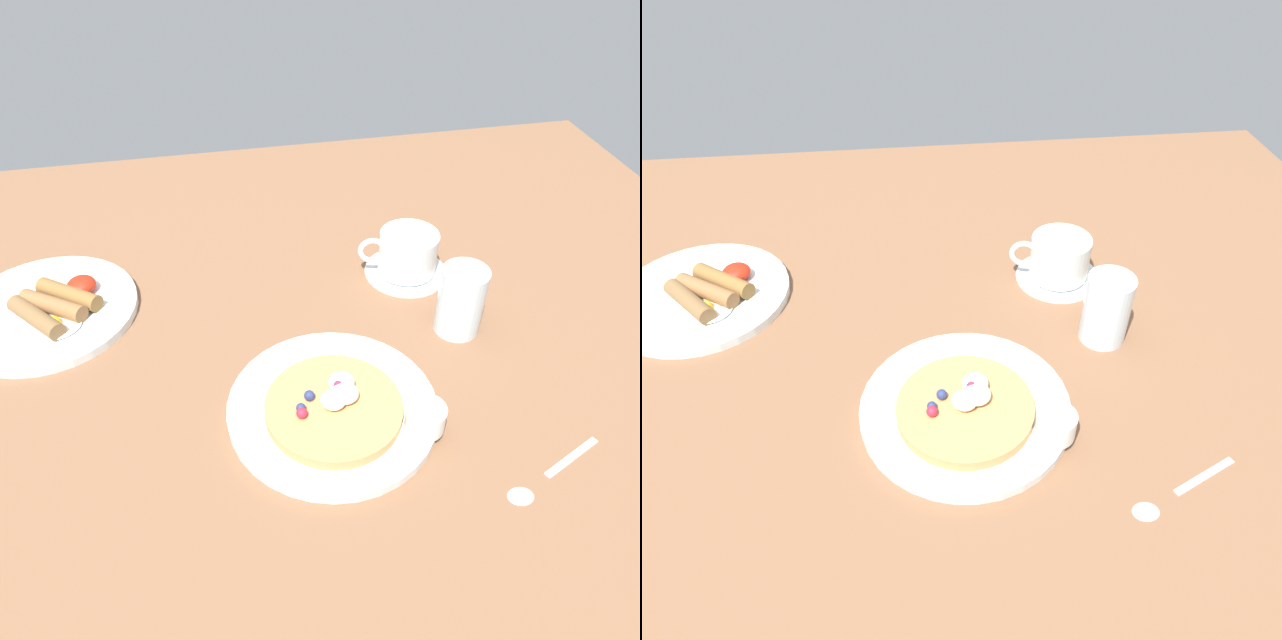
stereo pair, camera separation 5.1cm
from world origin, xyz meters
The scene contains 10 objects.
ground_plane centered at (0.00, 0.00, -1.50)cm, with size 152.75×118.36×3.00cm, color brown.
pancake_plate centered at (6.07, -12.46, 0.65)cm, with size 24.72×24.72×1.30cm, color white.
pancake_with_berries centered at (6.00, -13.58, 2.29)cm, with size 15.88×15.88×3.38cm.
syrup_ramekin centered at (15.47, -17.76, 2.91)cm, with size 4.49×4.49×3.13cm.
breakfast_plate centered at (-29.27, 12.69, 0.62)cm, with size 24.77×24.77×1.23cm, color white.
fried_breakfast centered at (-27.26, 11.52, 2.34)cm, with size 12.72×12.80×2.66cm.
coffee_saucer centered at (22.94, 11.90, 0.38)cm, with size 12.52×12.52×0.75cm, color white.
coffee_cup centered at (22.79, 11.93, 3.96)cm, with size 11.79×8.71×6.19cm.
teaspoon centered at (25.47, -26.36, 0.25)cm, with size 13.09×6.48×0.60cm.
water_glass centered at (25.77, -1.49, 4.85)cm, with size 6.13×6.13×9.69cm, color silver.
Camera 1 is at (-4.50, -56.60, 54.55)cm, focal length 33.27 mm.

